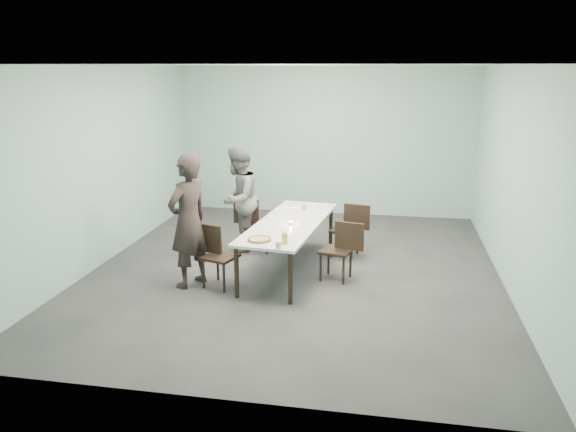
% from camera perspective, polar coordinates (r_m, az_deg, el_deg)
% --- Properties ---
extents(ground, '(7.00, 7.00, 0.00)m').
position_cam_1_polar(ground, '(8.54, 0.72, -5.47)').
color(ground, '#333335').
rests_on(ground, ground).
extents(room_shell, '(6.02, 7.02, 3.01)m').
position_cam_1_polar(room_shell, '(8.06, 0.77, 8.15)').
color(room_shell, '#98C0BC').
rests_on(room_shell, ground).
extents(table, '(1.17, 2.68, 0.75)m').
position_cam_1_polar(table, '(8.33, 0.14, -0.97)').
color(table, white).
rests_on(table, ground).
extents(chair_near_left, '(0.65, 0.53, 0.87)m').
position_cam_1_polar(chair_near_left, '(7.86, -7.39, -3.56)').
color(chair_near_left, black).
rests_on(chair_near_left, ground).
extents(chair_far_left, '(0.63, 0.45, 0.87)m').
position_cam_1_polar(chair_far_left, '(9.30, -3.58, -0.54)').
color(chair_far_left, black).
rests_on(chair_far_left, ground).
extents(chair_near_right, '(0.65, 0.50, 0.87)m').
position_cam_1_polar(chair_near_right, '(8.02, 5.46, -3.11)').
color(chair_near_right, black).
rests_on(chair_near_right, ground).
extents(chair_far_right, '(0.64, 0.50, 0.87)m').
position_cam_1_polar(chair_far_right, '(9.04, 6.30, -1.05)').
color(chair_far_right, black).
rests_on(chair_far_right, ground).
extents(diner_near, '(0.70, 0.81, 1.86)m').
position_cam_1_polar(diner_near, '(7.80, -10.07, -0.52)').
color(diner_near, black).
rests_on(diner_near, ground).
extents(diner_far, '(0.79, 0.95, 1.75)m').
position_cam_1_polar(diner_far, '(9.23, -5.08, 1.71)').
color(diner_far, slate).
rests_on(diner_far, ground).
extents(pizza, '(0.34, 0.34, 0.04)m').
position_cam_1_polar(pizza, '(7.42, -2.92, -2.41)').
color(pizza, white).
rests_on(pizza, table).
extents(side_plate, '(0.18, 0.18, 0.01)m').
position_cam_1_polar(side_plate, '(7.68, -0.03, -1.89)').
color(side_plate, white).
rests_on(side_plate, table).
extents(beer_glass, '(0.08, 0.08, 0.15)m').
position_cam_1_polar(beer_glass, '(7.27, -0.34, -2.30)').
color(beer_glass, gold).
rests_on(beer_glass, table).
extents(water_tumbler, '(0.08, 0.08, 0.09)m').
position_cam_1_polar(water_tumbler, '(7.11, -0.99, -2.96)').
color(water_tumbler, silver).
rests_on(water_tumbler, table).
extents(tealight, '(0.06, 0.06, 0.05)m').
position_cam_1_polar(tealight, '(8.17, 0.29, -0.74)').
color(tealight, silver).
rests_on(tealight, table).
extents(amber_tumbler, '(0.07, 0.07, 0.08)m').
position_cam_1_polar(amber_tumbler, '(8.99, 1.61, 0.85)').
color(amber_tumbler, gold).
rests_on(amber_tumbler, table).
extents(menu, '(0.32, 0.25, 0.01)m').
position_cam_1_polar(menu, '(9.17, 0.44, 0.90)').
color(menu, silver).
rests_on(menu, table).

